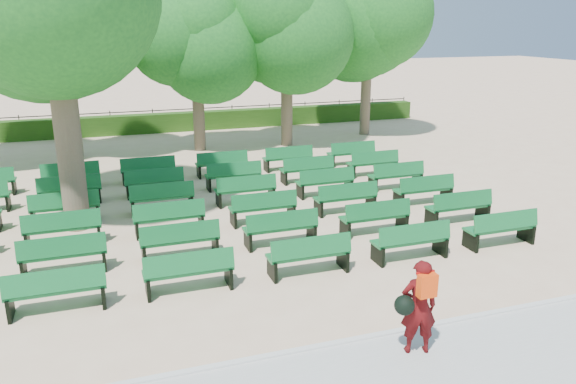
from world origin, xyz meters
The scene contains 9 objects.
ground centered at (0.00, 0.00, 0.00)m, with size 120.00×120.00×0.00m, color beige.
paving centered at (0.00, -7.40, 0.03)m, with size 30.00×2.20×0.06m, color #BCBCB7.
curb centered at (0.00, -6.25, 0.05)m, with size 30.00×0.12×0.10m, color silver.
hedge centered at (0.00, 14.00, 0.45)m, with size 26.00×0.70×0.90m, color #264D13.
fence centered at (0.00, 14.40, 0.00)m, with size 26.00×0.10×1.02m, color black, non-canonical shape.
tree_line centered at (0.00, 10.00, 0.00)m, with size 21.80×6.80×7.04m, color #1E7022, non-canonical shape.
bench_array centered at (-0.86, 0.84, 0.09)m, with size 1.82×0.69×1.13m.
tree_among centered at (-4.33, 1.14, 5.19)m, with size 5.65×5.65×7.76m.
person centered at (0.95, -6.87, 0.89)m, with size 0.79×0.52×1.60m.
Camera 1 is at (-3.58, -13.75, 5.21)m, focal length 35.00 mm.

